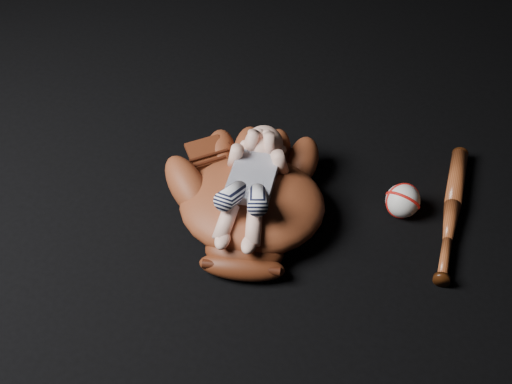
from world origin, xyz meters
TOP-DOWN VIEW (x-y plane):
  - baseball_glove at (-0.09, -0.05)m, footprint 0.47×0.52m
  - newborn_baby at (-0.09, -0.06)m, footprint 0.19×0.35m
  - baseball_bat at (0.33, 0.10)m, footprint 0.04×0.41m
  - baseball at (0.22, 0.08)m, footprint 0.09×0.09m

SIDE VIEW (x-z plane):
  - baseball_bat at x=0.33m, z-range 0.00..0.04m
  - baseball at x=0.22m, z-range 0.00..0.08m
  - baseball_glove at x=-0.09m, z-range 0.00..0.14m
  - newborn_baby at x=-0.09m, z-range 0.05..0.19m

